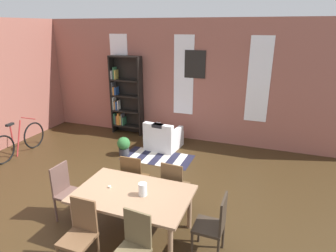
{
  "coord_description": "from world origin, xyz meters",
  "views": [
    {
      "loc": [
        2.32,
        -3.78,
        3.06
      ],
      "look_at": [
        0.36,
        1.49,
        1.11
      ],
      "focal_mm": 30.92,
      "sensor_mm": 36.0,
      "label": 1
    }
  ],
  "objects_px": {
    "dining_chair_head_right": "(214,224)",
    "potted_plant_by_shelf": "(124,146)",
    "dining_table": "(133,197)",
    "bicycle_second": "(19,141)",
    "dining_chair_head_left": "(67,190)",
    "vase_on_table": "(143,189)",
    "dining_chair_far_left": "(134,177)",
    "bookshelf_tall": "(125,97)",
    "dining_chair_near_left": "(80,232)",
    "armchair_white": "(163,138)",
    "dining_chair_far_right": "(174,185)",
    "dining_chair_near_right": "(133,247)"
  },
  "relations": [
    {
      "from": "armchair_white",
      "to": "bicycle_second",
      "type": "relative_size",
      "value": 0.51
    },
    {
      "from": "dining_chair_near_left",
      "to": "armchair_white",
      "type": "height_order",
      "value": "dining_chair_near_left"
    },
    {
      "from": "dining_chair_near_left",
      "to": "bicycle_second",
      "type": "distance_m",
      "value": 4.37
    },
    {
      "from": "dining_table",
      "to": "bicycle_second",
      "type": "distance_m",
      "value": 4.35
    },
    {
      "from": "dining_chair_far_right",
      "to": "dining_chair_far_left",
      "type": "xyz_separation_m",
      "value": [
        -0.76,
        -0.0,
        0.0
      ]
    },
    {
      "from": "dining_chair_head_right",
      "to": "dining_chair_head_left",
      "type": "bearing_deg",
      "value": 179.89
    },
    {
      "from": "dining_chair_head_left",
      "to": "potted_plant_by_shelf",
      "type": "distance_m",
      "value": 2.57
    },
    {
      "from": "vase_on_table",
      "to": "dining_chair_far_left",
      "type": "relative_size",
      "value": 0.2
    },
    {
      "from": "vase_on_table",
      "to": "dining_chair_near_left",
      "type": "bearing_deg",
      "value": -125.46
    },
    {
      "from": "dining_chair_near_left",
      "to": "dining_chair_head_right",
      "type": "relative_size",
      "value": 1.0
    },
    {
      "from": "dining_chair_head_left",
      "to": "bookshelf_tall",
      "type": "bearing_deg",
      "value": 104.87
    },
    {
      "from": "dining_table",
      "to": "dining_chair_head_right",
      "type": "height_order",
      "value": "dining_chair_head_right"
    },
    {
      "from": "dining_chair_near_left",
      "to": "dining_chair_head_right",
      "type": "height_order",
      "value": "same"
    },
    {
      "from": "dining_chair_near_left",
      "to": "bicycle_second",
      "type": "bearing_deg",
      "value": 146.24
    },
    {
      "from": "dining_chair_head_left",
      "to": "vase_on_table",
      "type": "bearing_deg",
      "value": -0.15
    },
    {
      "from": "bicycle_second",
      "to": "potted_plant_by_shelf",
      "type": "xyz_separation_m",
      "value": [
        2.45,
        0.88,
        -0.1
      ]
    },
    {
      "from": "armchair_white",
      "to": "dining_chair_head_right",
      "type": "bearing_deg",
      "value": -58.27
    },
    {
      "from": "dining_chair_far_right",
      "to": "vase_on_table",
      "type": "bearing_deg",
      "value": -105.5
    },
    {
      "from": "armchair_white",
      "to": "potted_plant_by_shelf",
      "type": "height_order",
      "value": "armchair_white"
    },
    {
      "from": "dining_chair_near_left",
      "to": "bookshelf_tall",
      "type": "distance_m",
      "value": 5.16
    },
    {
      "from": "bicycle_second",
      "to": "dining_chair_head_left",
      "type": "bearing_deg",
      "value": -30.67
    },
    {
      "from": "vase_on_table",
      "to": "dining_chair_head_left",
      "type": "distance_m",
      "value": 1.42
    },
    {
      "from": "dining_chair_head_right",
      "to": "potted_plant_by_shelf",
      "type": "relative_size",
      "value": 2.03
    },
    {
      "from": "dining_chair_head_left",
      "to": "potted_plant_by_shelf",
      "type": "xyz_separation_m",
      "value": [
        -0.34,
        2.53,
        -0.26
      ]
    },
    {
      "from": "dining_chair_near_left",
      "to": "armchair_white",
      "type": "xyz_separation_m",
      "value": [
        -0.42,
        4.04,
        -0.23
      ]
    },
    {
      "from": "dining_chair_far_right",
      "to": "bicycle_second",
      "type": "distance_m",
      "value": 4.48
    },
    {
      "from": "vase_on_table",
      "to": "bookshelf_tall",
      "type": "distance_m",
      "value": 4.7
    },
    {
      "from": "bookshelf_tall",
      "to": "potted_plant_by_shelf",
      "type": "relative_size",
      "value": 4.86
    },
    {
      "from": "dining_chair_far_left",
      "to": "dining_chair_near_left",
      "type": "distance_m",
      "value": 1.54
    },
    {
      "from": "armchair_white",
      "to": "dining_chair_near_left",
      "type": "bearing_deg",
      "value": -84.09
    },
    {
      "from": "dining_chair_far_right",
      "to": "dining_chair_head_right",
      "type": "bearing_deg",
      "value": -42.32
    },
    {
      "from": "dining_chair_head_left",
      "to": "bicycle_second",
      "type": "bearing_deg",
      "value": 149.33
    },
    {
      "from": "vase_on_table",
      "to": "dining_chair_far_left",
      "type": "height_order",
      "value": "dining_chair_far_left"
    },
    {
      "from": "dining_chair_head_right",
      "to": "bookshelf_tall",
      "type": "height_order",
      "value": "bookshelf_tall"
    },
    {
      "from": "dining_table",
      "to": "dining_chair_far_right",
      "type": "distance_m",
      "value": 0.87
    },
    {
      "from": "dining_chair_head_left",
      "to": "bookshelf_tall",
      "type": "height_order",
      "value": "bookshelf_tall"
    },
    {
      "from": "dining_chair_near_left",
      "to": "bicycle_second",
      "type": "height_order",
      "value": "dining_chair_near_left"
    },
    {
      "from": "dining_chair_near_right",
      "to": "dining_chair_far_right",
      "type": "distance_m",
      "value": 1.54
    },
    {
      "from": "dining_chair_far_right",
      "to": "bicycle_second",
      "type": "bearing_deg",
      "value": 168.57
    },
    {
      "from": "dining_chair_head_right",
      "to": "bicycle_second",
      "type": "xyz_separation_m",
      "value": [
        -5.24,
        1.66,
        -0.16
      ]
    },
    {
      "from": "dining_table",
      "to": "vase_on_table",
      "type": "distance_m",
      "value": 0.24
    },
    {
      "from": "dining_chair_near_left",
      "to": "bookshelf_tall",
      "type": "height_order",
      "value": "bookshelf_tall"
    },
    {
      "from": "vase_on_table",
      "to": "dining_chair_near_left",
      "type": "distance_m",
      "value": 1.0
    },
    {
      "from": "bookshelf_tall",
      "to": "armchair_white",
      "type": "xyz_separation_m",
      "value": [
        1.48,
        -0.72,
        -0.81
      ]
    },
    {
      "from": "bookshelf_tall",
      "to": "potted_plant_by_shelf",
      "type": "xyz_separation_m",
      "value": [
        0.72,
        -1.46,
        -0.84
      ]
    },
    {
      "from": "dining_chair_near_right",
      "to": "bicycle_second",
      "type": "xyz_separation_m",
      "value": [
        -4.4,
        2.43,
        -0.16
      ]
    },
    {
      "from": "dining_table",
      "to": "vase_on_table",
      "type": "relative_size",
      "value": 8.98
    },
    {
      "from": "vase_on_table",
      "to": "dining_chair_near_right",
      "type": "bearing_deg",
      "value": -73.73
    },
    {
      "from": "dining_table",
      "to": "dining_chair_head_right",
      "type": "distance_m",
      "value": 1.23
    },
    {
      "from": "dining_chair_near_right",
      "to": "bookshelf_tall",
      "type": "distance_m",
      "value": 5.5
    }
  ]
}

